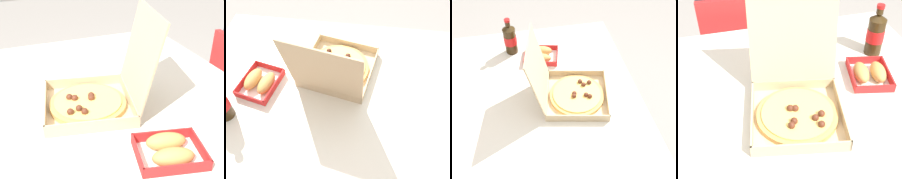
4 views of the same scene
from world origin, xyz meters
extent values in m
cube|color=silver|center=(0.00, 0.00, 0.71)|extent=(1.32, 0.98, 0.03)
cylinder|color=#B7B7BC|center=(0.59, 0.42, 0.35)|extent=(0.05, 0.05, 0.69)
cube|color=red|center=(-0.06, 0.79, 0.43)|extent=(0.44, 0.44, 0.04)
cube|color=red|center=(-0.08, 0.60, 0.64)|extent=(0.36, 0.07, 0.38)
cylinder|color=#B2B2B7|center=(0.13, 0.94, 0.21)|extent=(0.03, 0.03, 0.43)
cylinder|color=#B2B2B7|center=(-0.21, 0.97, 0.21)|extent=(0.03, 0.03, 0.43)
cylinder|color=#B2B2B7|center=(0.09, 0.60, 0.21)|extent=(0.03, 0.03, 0.43)
cylinder|color=#B2B2B7|center=(-0.24, 0.64, 0.21)|extent=(0.03, 0.03, 0.43)
cylinder|color=#333847|center=(0.05, 0.93, 0.23)|extent=(0.09, 0.09, 0.45)
cylinder|color=#333847|center=(-0.13, 0.95, 0.23)|extent=(0.09, 0.09, 0.45)
cube|color=#333847|center=(0.04, 0.88, 0.50)|extent=(0.14, 0.31, 0.10)
cube|color=#333847|center=(-0.14, 0.90, 0.50)|extent=(0.14, 0.31, 0.10)
cube|color=#38383D|center=(-0.06, 0.73, 0.76)|extent=(0.38, 0.21, 0.42)
cube|color=tan|center=(0.04, -0.16, 0.73)|extent=(0.36, 0.36, 0.01)
cube|color=tan|center=(0.01, -0.31, 0.75)|extent=(0.30, 0.07, 0.04)
cube|color=tan|center=(-0.11, -0.13, 0.75)|extent=(0.07, 0.30, 0.04)
cube|color=tan|center=(0.18, -0.19, 0.75)|extent=(0.07, 0.30, 0.04)
cube|color=tan|center=(0.07, -0.02, 0.75)|extent=(0.30, 0.07, 0.04)
cube|color=tan|center=(0.07, 0.02, 0.92)|extent=(0.31, 0.13, 0.30)
cylinder|color=tan|center=(0.04, -0.16, 0.74)|extent=(0.28, 0.28, 0.02)
cylinder|color=#EAC666|center=(0.04, -0.16, 0.75)|extent=(0.24, 0.24, 0.01)
sphere|color=#562819|center=(0.01, -0.20, 0.76)|extent=(0.02, 0.02, 0.02)
sphere|color=#562819|center=(0.00, -0.22, 0.76)|extent=(0.02, 0.02, 0.02)
sphere|color=#562819|center=(0.08, -0.21, 0.76)|extent=(0.02, 0.02, 0.02)
sphere|color=#562819|center=(0.11, -0.20, 0.76)|extent=(0.02, 0.02, 0.02)
sphere|color=#562819|center=(0.02, -0.14, 0.76)|extent=(0.02, 0.02, 0.02)
sphere|color=#562819|center=(0.09, -0.24, 0.76)|extent=(0.02, 0.02, 0.02)
sphere|color=#562819|center=(0.03, -0.15, 0.76)|extent=(0.02, 0.02, 0.02)
cube|color=white|center=(0.37, -0.03, 0.73)|extent=(0.19, 0.22, 0.00)
cube|color=red|center=(0.35, -0.12, 0.75)|extent=(0.15, 0.04, 0.03)
cube|color=red|center=(0.39, 0.06, 0.75)|extent=(0.15, 0.04, 0.03)
cube|color=red|center=(0.30, -0.01, 0.75)|extent=(0.05, 0.19, 0.03)
cube|color=red|center=(0.44, -0.04, 0.75)|extent=(0.05, 0.19, 0.03)
ellipsoid|color=tan|center=(0.34, -0.02, 0.75)|extent=(0.08, 0.13, 0.05)
ellipsoid|color=tan|center=(0.40, -0.03, 0.75)|extent=(0.08, 0.13, 0.05)
cylinder|color=#33230F|center=(0.47, 0.14, 0.80)|extent=(0.07, 0.07, 0.16)
cone|color=#33230F|center=(0.47, 0.14, 0.90)|extent=(0.07, 0.07, 0.02)
cylinder|color=#33230F|center=(0.47, 0.14, 0.92)|extent=(0.03, 0.03, 0.02)
cylinder|color=red|center=(0.47, 0.14, 0.94)|extent=(0.03, 0.03, 0.01)
cylinder|color=red|center=(0.47, 0.14, 0.81)|extent=(0.07, 0.07, 0.06)
camera|label=1|loc=(0.91, -0.41, 1.31)|focal=47.71mm
camera|label=2|loc=(-0.06, 0.59, 1.64)|focal=40.60mm
camera|label=3|loc=(-0.85, 0.08, 1.79)|focal=43.93mm
camera|label=4|loc=(-0.19, -0.87, 1.48)|focal=49.82mm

